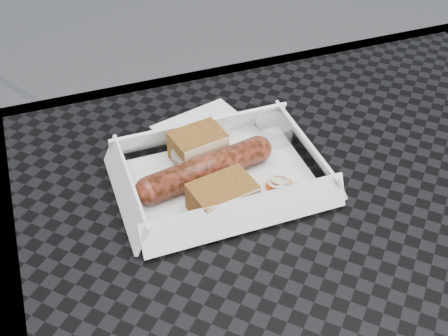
# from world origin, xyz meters

# --- Properties ---
(patio_table) EXTENTS (0.80, 0.80, 0.74)m
(patio_table) POSITION_xyz_m (0.00, 0.00, 0.67)
(patio_table) COLOR black
(patio_table) RESTS_ON ground
(food_tray) EXTENTS (0.22, 0.15, 0.00)m
(food_tray) POSITION_xyz_m (-0.13, 0.14, 0.75)
(food_tray) COLOR white
(food_tray) RESTS_ON patio_table
(bratwurst) EXTENTS (0.18, 0.06, 0.03)m
(bratwurst) POSITION_xyz_m (-0.15, 0.15, 0.77)
(bratwurst) COLOR maroon
(bratwurst) RESTS_ON food_tray
(bread_near) EXTENTS (0.07, 0.06, 0.04)m
(bread_near) POSITION_xyz_m (-0.14, 0.19, 0.77)
(bread_near) COLOR brown
(bread_near) RESTS_ON food_tray
(bread_far) EXTENTS (0.08, 0.06, 0.04)m
(bread_far) POSITION_xyz_m (-0.15, 0.09, 0.77)
(bread_far) COLOR brown
(bread_far) RESTS_ON food_tray
(veg_garnish) EXTENTS (0.03, 0.03, 0.00)m
(veg_garnish) POSITION_xyz_m (-0.06, 0.10, 0.75)
(veg_garnish) COLOR #E25109
(veg_garnish) RESTS_ON food_tray
(napkin) EXTENTS (0.15, 0.15, 0.00)m
(napkin) POSITION_xyz_m (-0.11, 0.24, 0.75)
(napkin) COLOR white
(napkin) RESTS_ON patio_table
(condiment_cup_sauce) EXTENTS (0.05, 0.05, 0.03)m
(condiment_cup_sauce) POSITION_xyz_m (-0.16, 0.17, 0.76)
(condiment_cup_sauce) COLOR maroon
(condiment_cup_sauce) RESTS_ON patio_table
(condiment_cup_empty) EXTENTS (0.05, 0.05, 0.03)m
(condiment_cup_empty) POSITION_xyz_m (-0.04, 0.20, 0.76)
(condiment_cup_empty) COLOR silver
(condiment_cup_empty) RESTS_ON patio_table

